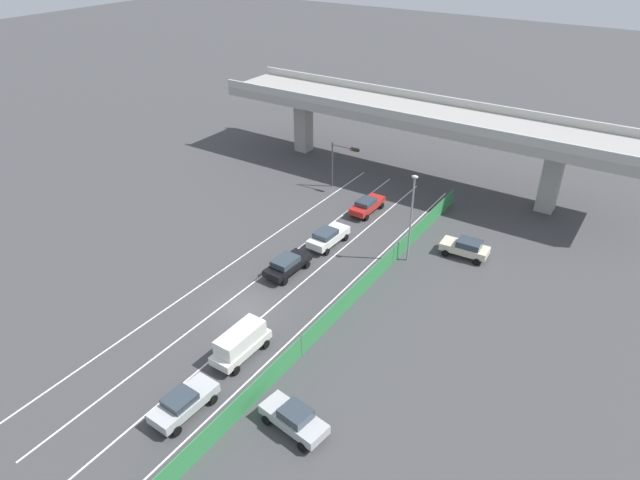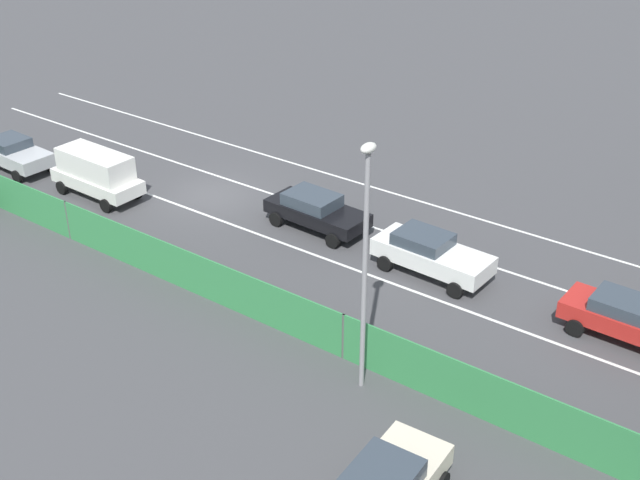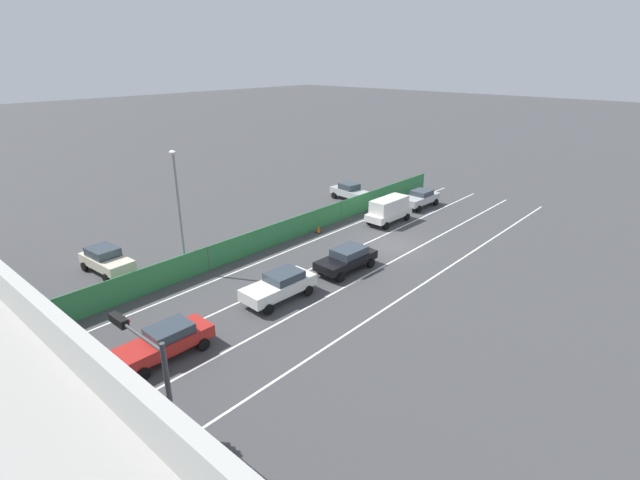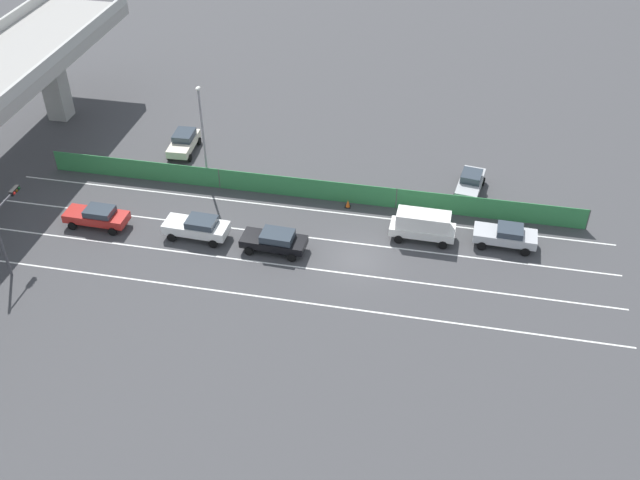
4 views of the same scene
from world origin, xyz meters
name	(u,v)px [view 3 (image 3 of 4)]	position (x,y,z in m)	size (l,w,h in m)	color
ground_plane	(393,245)	(0.00, 0.00, 0.00)	(300.00, 300.00, 0.00)	#424244
lane_line_left_edge	(416,289)	(-5.20, 5.18, 0.00)	(0.14, 46.37, 0.01)	silver
lane_line_mid_left	(371,273)	(-1.73, 5.18, 0.00)	(0.14, 46.37, 0.01)	silver
lane_line_mid_right	(332,259)	(1.73, 5.18, 0.00)	(0.14, 46.37, 0.01)	silver
lane_line_right_edge	(298,247)	(5.20, 5.18, 0.00)	(0.14, 46.37, 0.01)	silver
green_fence	(283,231)	(6.76, 5.18, 0.87)	(0.10, 42.47, 1.75)	#338447
car_sedan_black	(347,258)	(-0.20, 5.94, 0.89)	(2.22, 4.67, 1.57)	black
car_sedan_red	(165,341)	(0.08, 19.54, 0.88)	(2.01, 4.73, 1.57)	red
car_van_white	(389,209)	(3.25, -4.18, 1.25)	(2.06, 4.70, 2.21)	silver
car_sedan_silver	(420,198)	(3.63, -10.08, 0.89)	(2.17, 4.51, 1.59)	#B7BABC
car_sedan_white	(280,285)	(0.21, 11.82, 0.92)	(2.20, 4.75, 1.65)	white
parked_wagon_silver	(350,191)	(10.08, -7.34, 0.91)	(4.55, 2.43, 1.70)	#B2B5B7
parked_sedan_cream	(106,259)	(11.67, 16.99, 0.94)	(4.32, 2.21, 1.70)	beige
traffic_light	(149,369)	(-5.20, 22.97, 3.79)	(3.41, 0.41, 5.33)	#47474C
street_lamp	(178,203)	(7.57, 13.53, 4.94)	(0.60, 0.36, 8.29)	gray
traffic_cone	(318,229)	(6.15, 1.77, 0.30)	(0.47, 0.47, 0.64)	orange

